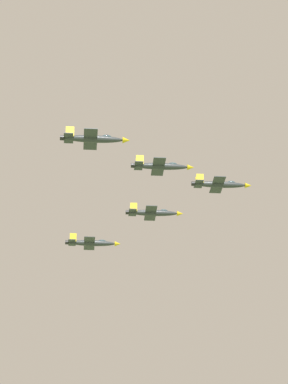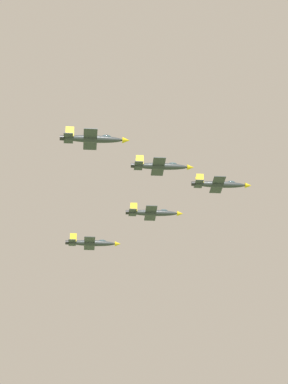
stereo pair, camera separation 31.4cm
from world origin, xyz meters
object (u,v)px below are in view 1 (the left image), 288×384
Objects in this scene: jet_lead at (220,184)px; jet_right_wingman at (161,166)px; jet_left_wingman at (153,213)px; jet_right_outer at (94,139)px; jet_left_outer at (92,243)px.

jet_lead is 1.02× the size of jet_right_wingman.
jet_left_wingman is 1.00× the size of jet_right_outer.
jet_right_wingman is 0.97× the size of jet_right_outer.
jet_lead is 1.00× the size of jet_left_wingman.
jet_left_wingman is 22.07m from jet_left_outer.
jet_right_wingman reaches higher than jet_left_outer.
jet_lead reaches higher than jet_right_outer.
jet_right_outer is (-46.71, -31.76, 1.82)m from jet_left_outer.
jet_right_wingman is at bearing -140.43° from jet_lead.
jet_right_outer reaches higher than jet_left_outer.
jet_right_wingman is (-21.02, 5.80, -2.67)m from jet_lead.
jet_lead is 1.00× the size of jet_left_outer.
jet_right_wingman is at bearing -90.02° from jet_left_wingman.
jet_left_wingman is 1.01× the size of jet_left_outer.
jet_right_outer is at bearing -140.43° from jet_lead.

